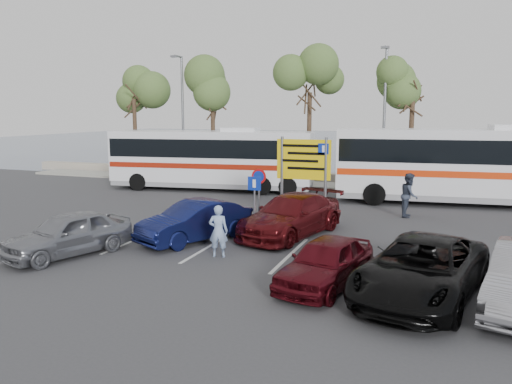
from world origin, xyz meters
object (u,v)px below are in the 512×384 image
(street_lamp_left, at_px, (182,112))
(car_blue, at_px, (195,221))
(street_lamp_right, at_px, (384,112))
(suv_black, at_px, (422,269))
(pedestrian_far, at_px, (409,195))
(car_red, at_px, (326,262))
(car_maroon, at_px, (291,216))
(pedestrian_near, at_px, (218,231))
(car_silver_a, at_px, (68,234))
(coach_bus_left, at_px, (211,161))
(direction_sign, at_px, (304,166))
(coach_bus_right, at_px, (469,168))

(street_lamp_left, height_order, car_blue, street_lamp_left)
(street_lamp_right, distance_m, suv_black, 17.67)
(pedestrian_far, bearing_deg, car_red, 172.70)
(car_maroon, height_order, pedestrian_near, pedestrian_near)
(car_silver_a, relative_size, car_maroon, 0.80)
(street_lamp_left, xyz_separation_m, coach_bus_left, (3.50, -3.02, -2.88))
(suv_black, xyz_separation_m, pedestrian_near, (-6.19, 1.50, 0.10))
(direction_sign, distance_m, pedestrian_far, 5.34)
(direction_sign, xyz_separation_m, pedestrian_far, (3.93, 3.30, -1.46))
(pedestrian_near, bearing_deg, car_maroon, -125.37)
(direction_sign, relative_size, pedestrian_near, 2.14)
(direction_sign, height_order, car_silver_a, direction_sign)
(coach_bus_right, height_order, pedestrian_far, coach_bus_right)
(pedestrian_far, bearing_deg, suv_black, -173.63)
(car_silver_a, relative_size, car_red, 1.08)
(street_lamp_left, distance_m, coach_bus_left, 5.45)
(coach_bus_left, bearing_deg, street_lamp_left, 139.22)
(coach_bus_right, distance_m, car_blue, 14.54)
(car_blue, relative_size, pedestrian_far, 2.24)
(coach_bus_right, height_order, car_blue, coach_bus_right)
(pedestrian_near, bearing_deg, street_lamp_right, -116.01)
(street_lamp_right, distance_m, direction_sign, 10.73)
(direction_sign, bearing_deg, street_lamp_left, 136.83)
(car_silver_a, bearing_deg, pedestrian_near, 37.71)
(street_lamp_left, bearing_deg, suv_black, -47.13)
(car_red, relative_size, suv_black, 0.72)
(street_lamp_left, xyz_separation_m, coach_bus_right, (17.50, -3.02, -2.75))
(car_maroon, distance_m, pedestrian_near, 3.77)
(car_silver_a, bearing_deg, pedestrian_far, 64.86)
(car_maroon, xyz_separation_m, pedestrian_near, (-1.39, -3.50, 0.09))
(coach_bus_left, xyz_separation_m, suv_black, (12.30, -14.00, -0.97))
(suv_black, xyz_separation_m, pedestrian_far, (-0.86, 10.00, 0.23))
(car_blue, height_order, pedestrian_far, pedestrian_far)
(coach_bus_left, xyz_separation_m, pedestrian_far, (11.44, -4.00, -0.75))
(direction_sign, distance_m, car_silver_a, 9.16)
(car_red, bearing_deg, car_silver_a, -167.47)
(street_lamp_right, distance_m, pedestrian_far, 8.14)
(coach_bus_left, distance_m, car_red, 17.18)
(street_lamp_right, bearing_deg, coach_bus_right, -33.86)
(street_lamp_left, xyz_separation_m, suv_black, (15.80, -17.02, -3.86))
(coach_bus_right, relative_size, pedestrian_far, 6.70)
(street_lamp_left, bearing_deg, pedestrian_far, -25.17)
(street_lamp_right, height_order, direction_sign, street_lamp_right)
(coach_bus_left, xyz_separation_m, pedestrian_near, (6.11, -12.50, -0.88))
(street_lamp_right, height_order, car_silver_a, street_lamp_right)
(car_silver_a, relative_size, suv_black, 0.78)
(street_lamp_left, xyz_separation_m, car_blue, (8.00, -13.97, -3.88))
(coach_bus_right, bearing_deg, pedestrian_near, -122.27)
(street_lamp_right, xyz_separation_m, pedestrian_near, (-3.39, -15.52, -3.76))
(coach_bus_right, height_order, car_red, coach_bus_right)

